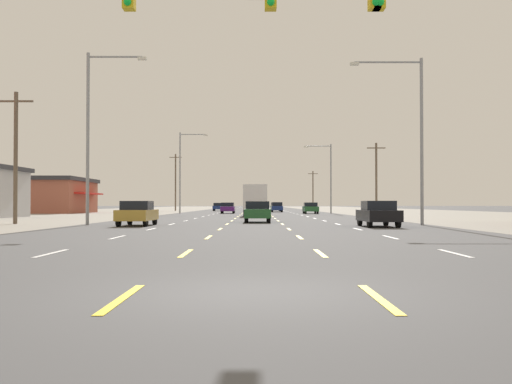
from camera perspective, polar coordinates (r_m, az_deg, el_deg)
The scene contains 23 objects.
ground_plane at distance 74.80m, azimuth 0.15°, elevation -2.11°, with size 572.00×572.00×0.00m, color #4C4C4F.
lot_apron_left at distance 78.81m, azimuth -18.17°, elevation -2.00°, with size 28.00×440.00×0.01m, color gray.
lot_apron_right at distance 78.76m, azimuth 18.48°, elevation -2.00°, with size 28.00×440.00×0.01m, color gray.
lane_markings at distance 113.29m, azimuth 0.17°, elevation -1.77°, with size 10.64×227.60×0.01m.
signal_span_wire at distance 15.96m, azimuth 0.81°, elevation 13.23°, with size 26.59×0.52×8.81m.
sedan_far_right_nearest at distance 34.91m, azimuth 11.62°, elevation -1.98°, with size 1.80×4.50×1.46m.
sedan_far_left_near at distance 36.49m, azimuth -10.89°, elevation -1.94°, with size 1.80×4.50×1.46m.
sedan_center_turn_mid at distance 42.38m, azimuth 0.35°, elevation -1.84°, with size 1.80×4.50×1.46m.
box_truck_center_turn_midfar at distance 63.12m, azimuth 0.13°, elevation -0.62°, with size 2.40×7.20×3.23m.
sedan_far_right_far at distance 79.23m, azimuth 5.36°, elevation -1.50°, with size 1.80×4.50×1.46m.
sedan_inner_left_farther at distance 80.85m, azimuth -2.45°, elevation -1.50°, with size 1.80×4.50×1.46m.
hatchback_inner_right_farthest at distance 94.03m, azimuth 2.20°, elevation -1.43°, with size 1.72×3.90×1.54m.
hatchback_inner_right_distant_a at distance 105.66m, azimuth 2.06°, elevation -1.39°, with size 1.72×3.90×1.54m.
sedan_far_left_distant_b at distance 109.95m, azimuth -3.36°, elevation -1.39°, with size 1.80×4.50×1.46m.
storefront_left_row_2 at distance 91.15m, azimuth -19.74°, elevation -0.29°, with size 15.35×14.90×4.96m.
streetlight_left_row_0 at distance 38.30m, azimuth -14.86°, elevation 5.94°, with size 3.65×0.26×10.50m.
streetlight_right_row_0 at distance 38.22m, azimuth 14.87°, elevation 5.84°, with size 4.43×0.26×10.17m.
streetlight_left_row_1 at distance 82.02m, azimuth -6.73°, elevation 2.32°, with size 3.81×0.26×10.88m.
streetlight_right_row_1 at distance 81.95m, azimuth 7.01°, elevation 1.74°, with size 3.70×0.26×9.32m.
utility_pole_left_row_0 at distance 41.94m, azimuth -21.46°, elevation 3.26°, with size 2.20×0.26×8.50m.
utility_pole_right_row_1 at distance 73.40m, azimuth 11.46°, elevation 1.38°, with size 2.20×0.26×8.54m.
utility_pole_left_row_2 at distance 111.04m, azimuth -7.37°, elevation 1.00°, with size 2.20×0.26×10.35m.
utility_pole_right_row_3 at distance 136.68m, azimuth 5.59°, elevation 0.24°, with size 2.20×0.26×8.66m.
Camera 1 is at (0.08, -8.79, 1.30)m, focal length 42.53 mm.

